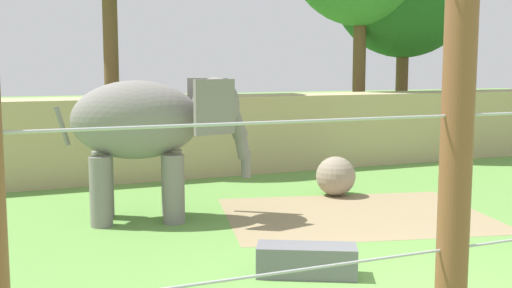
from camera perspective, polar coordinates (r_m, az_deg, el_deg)
name	(u,v)px	position (r m, az deg, el deg)	size (l,w,h in m)	color
dirt_patch	(355,215)	(12.68, 9.04, -6.38)	(5.11, 3.82, 0.01)	#937F5B
embankment_wall	(181,136)	(17.17, -6.86, 0.77)	(36.00, 1.80, 2.13)	tan
elephant	(151,126)	(12.02, -9.53, 1.62)	(3.64, 1.88, 2.74)	gray
enrichment_ball	(336,176)	(14.38, 7.29, -2.93)	(0.90, 0.90, 0.90)	gray
feed_trough	(307,260)	(8.97, 4.65, -10.56)	(1.47, 1.09, 0.44)	slate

